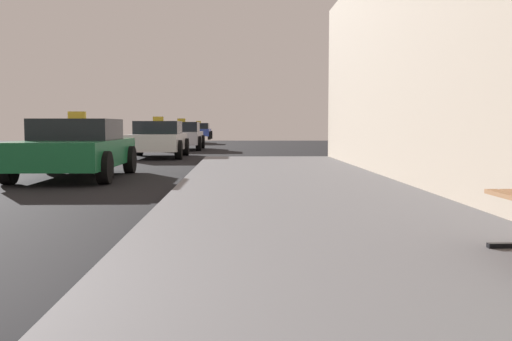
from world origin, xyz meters
The scene contains 5 objects.
car_green centered at (-0.47, 10.24, 0.65)m, with size 2.06×4.14×1.43m.
car_white centered at (0.20, 18.32, 0.65)m, with size 1.94×4.05×1.43m.
car_silver centered at (0.40, 24.79, 0.65)m, with size 2.00×4.17×1.43m.
car_yellow centered at (-0.52, 34.67, 0.65)m, with size 2.04×4.45×1.27m.
car_blue centered at (-0.10, 44.06, 0.65)m, with size 2.05×4.43×1.43m.
Camera 1 is at (3.02, -2.58, 1.15)m, focal length 41.57 mm.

